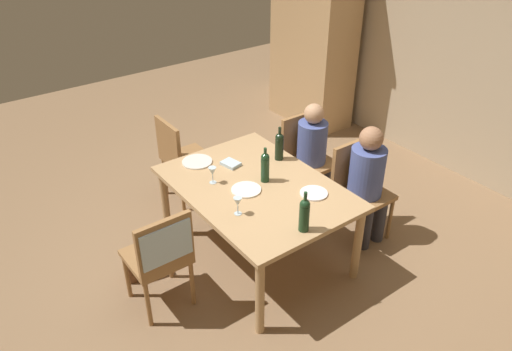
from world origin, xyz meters
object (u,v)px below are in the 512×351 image
object	(u,v)px
chair_far_right	(357,184)
dinner_plate_guest_left	(197,162)
chair_left_end	(180,155)
wine_glass_near_left	(212,172)
chair_near	(162,251)
dinner_plate_host	(314,193)
person_man_bearded	(368,178)
dinner_plate_guest_right	(246,190)
chair_far_left	(305,153)
wine_bottle_dark_red	(279,145)
wine_bottle_short_olive	(265,166)
wine_bottle_tall_green	(304,214)
handbag	(142,266)
dining_table	(256,193)
armoire_cabinet	(313,41)
person_woman_host	(314,148)
wine_glass_centre	(238,202)

from	to	relation	value
chair_far_right	dinner_plate_guest_left	xyz separation A→B (m)	(-0.90, -1.15, 0.21)
chair_left_end	wine_glass_near_left	world-z (taller)	chair_left_end
chair_near	dinner_plate_host	world-z (taller)	chair_near
person_man_bearded	dinner_plate_guest_right	world-z (taller)	person_man_bearded
chair_far_left	person_man_bearded	distance (m)	0.85
wine_bottle_dark_red	wine_bottle_short_olive	distance (m)	0.40
wine_bottle_tall_green	handbag	bearing A→B (deg)	-139.63
person_man_bearded	dinner_plate_guest_right	distance (m)	1.13
chair_left_end	wine_bottle_short_olive	xyz separation A→B (m)	(1.17, 0.19, 0.35)
dining_table	wine_bottle_dark_red	xyz separation A→B (m)	(-0.24, 0.44, 0.22)
armoire_cabinet	wine_glass_near_left	distance (m)	3.08
person_man_bearded	wine_glass_near_left	bearing A→B (deg)	-27.74
chair_far_right	wine_bottle_tall_green	world-z (taller)	wine_bottle_tall_green
chair_far_right	wine_glass_near_left	bearing A→B (deg)	-23.42
wine_bottle_dark_red	dinner_plate_guest_left	size ratio (longest dim) A/B	1.18
chair_far_right	chair_left_end	xyz separation A→B (m)	(-1.46, -1.04, 0.00)
armoire_cabinet	dinner_plate_host	world-z (taller)	armoire_cabinet
chair_far_left	chair_left_end	xyz separation A→B (m)	(-0.73, -1.04, 0.00)
person_woman_host	person_man_bearded	xyz separation A→B (m)	(0.72, 0.00, 0.02)
chair_far_left	person_woman_host	xyz separation A→B (m)	(0.11, -0.00, 0.11)
wine_glass_near_left	chair_left_end	bearing A→B (deg)	169.19
wine_bottle_tall_green	dinner_plate_guest_right	xyz separation A→B (m)	(-0.68, -0.03, -0.14)
wine_bottle_short_olive	dinner_plate_guest_left	xyz separation A→B (m)	(-0.61, -0.31, -0.14)
dining_table	chair_left_end	world-z (taller)	chair_left_end
chair_left_end	wine_glass_centre	distance (m)	1.48
dining_table	dinner_plate_guest_right	bearing A→B (deg)	-84.85
chair_far_left	wine_bottle_dark_red	distance (m)	0.66
wine_glass_centre	dinner_plate_host	bearing A→B (deg)	77.80
armoire_cabinet	chair_far_right	xyz separation A→B (m)	(2.18, -1.37, -0.56)
dining_table	wine_bottle_tall_green	world-z (taller)	wine_bottle_tall_green
armoire_cabinet	dining_table	world-z (taller)	armoire_cabinet
chair_far_right	handbag	distance (m)	2.05
person_woman_host	wine_glass_centre	distance (m)	1.44
handbag	wine_bottle_dark_red	bearing A→B (deg)	85.40
person_man_bearded	wine_bottle_tall_green	world-z (taller)	person_man_bearded
chair_far_left	wine_bottle_tall_green	world-z (taller)	wine_bottle_tall_green
chair_far_right	chair_left_end	distance (m)	1.79
chair_near	dinner_plate_guest_right	xyz separation A→B (m)	(-0.11, 0.85, 0.15)
chair_left_end	chair_near	xyz separation A→B (m)	(1.31, -0.87, 0.06)
wine_glass_centre	chair_left_end	bearing A→B (deg)	169.64
chair_near	dining_table	bearing A→B (deg)	7.39
handbag	chair_near	bearing A→B (deg)	0.00
wine_bottle_tall_green	dinner_plate_host	distance (m)	0.51
wine_bottle_dark_red	dinner_plate_host	world-z (taller)	wine_bottle_dark_red
dinner_plate_guest_right	chair_far_right	bearing A→B (deg)	76.02
chair_left_end	chair_near	bearing A→B (deg)	-33.58
chair_left_end	chair_far_left	bearing A→B (deg)	54.82
dining_table	dinner_plate_host	distance (m)	0.49
wine_bottle_tall_green	dinner_plate_guest_left	xyz separation A→B (m)	(-1.31, -0.12, -0.14)
dinner_plate_guest_right	handbag	size ratio (longest dim) A/B	0.89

